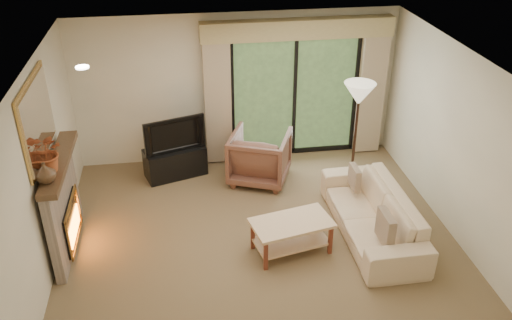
{
  "coord_description": "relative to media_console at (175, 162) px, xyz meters",
  "views": [
    {
      "loc": [
        -0.97,
        -6.15,
        4.72
      ],
      "look_at": [
        0.0,
        0.3,
        1.1
      ],
      "focal_mm": 38.0,
      "sensor_mm": 36.0,
      "label": 1
    }
  ],
  "objects": [
    {
      "name": "sliding_door",
      "position": [
        2.13,
        0.5,
        0.85
      ],
      "size": [
        2.26,
        0.1,
        2.16
      ],
      "primitive_type": null,
      "color": "black",
      "rests_on": "floor"
    },
    {
      "name": "curtain_right",
      "position": [
        3.48,
        0.39,
        0.95
      ],
      "size": [
        0.45,
        0.18,
        2.35
      ],
      "primitive_type": "cube",
      "color": "tan",
      "rests_on": "floor"
    },
    {
      "name": "pillow_near",
      "position": [
        2.67,
        -2.73,
        0.31
      ],
      "size": [
        0.11,
        0.42,
        0.42
      ],
      "primitive_type": "cube",
      "rotation": [
        0.0,
        0.0,
        0.01
      ],
      "color": "brown",
      "rests_on": "sofa"
    },
    {
      "name": "mirror",
      "position": [
        -1.58,
        -1.75,
        1.7
      ],
      "size": [
        0.07,
        1.45,
        1.02
      ],
      "primitive_type": null,
      "color": "#BD9048",
      "rests_on": "wall_left"
    },
    {
      "name": "armchair",
      "position": [
        1.39,
        -0.36,
        0.18
      ],
      "size": [
        1.21,
        1.22,
        0.86
      ],
      "primitive_type": "imported",
      "rotation": [
        0.0,
        0.0,
        2.76
      ],
      "color": "brown",
      "rests_on": "floor"
    },
    {
      "name": "wall_left",
      "position": [
        -1.62,
        -1.95,
        1.05
      ],
      "size": [
        0.0,
        5.0,
        5.0
      ],
      "primitive_type": "plane",
      "rotation": [
        1.57,
        0.0,
        1.57
      ],
      "color": "beige",
      "rests_on": "ground"
    },
    {
      "name": "tv",
      "position": [
        0.0,
        0.0,
        0.55
      ],
      "size": [
        1.02,
        0.43,
        0.59
      ],
      "primitive_type": "imported",
      "rotation": [
        0.0,
        0.0,
        0.3
      ],
      "color": "black",
      "rests_on": "media_console"
    },
    {
      "name": "fireplace",
      "position": [
        -1.5,
        -1.75,
        0.43
      ],
      "size": [
        0.24,
        1.7,
        1.37
      ],
      "primitive_type": null,
      "color": "gray",
      "rests_on": "floor"
    },
    {
      "name": "floor",
      "position": [
        1.13,
        -1.95,
        -0.25
      ],
      "size": [
        5.5,
        5.5,
        0.0
      ],
      "primitive_type": "plane",
      "color": "brown",
      "rests_on": "ground"
    },
    {
      "name": "coffee_table",
      "position": [
        1.52,
        -2.3,
        -0.01
      ],
      "size": [
        1.17,
        0.81,
        0.48
      ],
      "primitive_type": null,
      "rotation": [
        0.0,
        0.0,
        0.22
      ],
      "color": "#DEB384",
      "rests_on": "floor"
    },
    {
      "name": "ceiling",
      "position": [
        1.13,
        -1.95,
        2.35
      ],
      "size": [
        5.5,
        5.5,
        0.0
      ],
      "primitive_type": "plane",
      "rotation": [
        3.14,
        0.0,
        0.0
      ],
      "color": "white",
      "rests_on": "ground"
    },
    {
      "name": "wall_right",
      "position": [
        3.88,
        -1.95,
        1.05
      ],
      "size": [
        0.0,
        5.0,
        5.0
      ],
      "primitive_type": "plane",
      "rotation": [
        1.57,
        0.0,
        -1.57
      ],
      "color": "beige",
      "rests_on": "ground"
    },
    {
      "name": "floor_lamp",
      "position": [
        2.84,
        -0.79,
        0.65
      ],
      "size": [
        0.63,
        0.63,
        1.8
      ],
      "primitive_type": null,
      "rotation": [
        0.0,
        0.0,
        0.37
      ],
      "color": "beige",
      "rests_on": "floor"
    },
    {
      "name": "media_console",
      "position": [
        0.0,
        0.0,
        0.0
      ],
      "size": [
        1.09,
        0.73,
        0.5
      ],
      "primitive_type": "cube",
      "rotation": [
        0.0,
        0.0,
        0.3
      ],
      "color": "black",
      "rests_on": "floor"
    },
    {
      "name": "cornice",
      "position": [
        2.13,
        0.41,
        2.07
      ],
      "size": [
        3.2,
        0.24,
        0.32
      ],
      "primitive_type": "cube",
      "color": "tan",
      "rests_on": "wall_back"
    },
    {
      "name": "vase",
      "position": [
        -1.48,
        -2.29,
        1.25
      ],
      "size": [
        0.3,
        0.3,
        0.26
      ],
      "primitive_type": "imported",
      "rotation": [
        0.0,
        0.0,
        -0.28
      ],
      "color": "#4C3522",
      "rests_on": "fireplace"
    },
    {
      "name": "wall_back",
      "position": [
        1.13,
        0.55,
        1.05
      ],
      "size": [
        5.0,
        0.0,
        5.0
      ],
      "primitive_type": "plane",
      "rotation": [
        1.57,
        0.0,
        0.0
      ],
      "color": "beige",
      "rests_on": "ground"
    },
    {
      "name": "pillow_far",
      "position": [
        2.67,
        -1.42,
        0.3
      ],
      "size": [
        0.09,
        0.35,
        0.34
      ],
      "primitive_type": "cube",
      "rotation": [
        0.0,
        0.0,
        0.01
      ],
      "color": "brown",
      "rests_on": "sofa"
    },
    {
      "name": "branches",
      "position": [
        -1.48,
        -2.05,
        1.38
      ],
      "size": [
        0.59,
        0.55,
        0.53
      ],
      "primitive_type": "imported",
      "rotation": [
        0.0,
        0.0,
        -0.35
      ],
      "color": "#A14A25",
      "rests_on": "fireplace"
    },
    {
      "name": "curtain_left",
      "position": [
        0.78,
        0.39,
        0.95
      ],
      "size": [
        0.45,
        0.18,
        2.35
      ],
      "primitive_type": "cube",
      "color": "tan",
      "rests_on": "floor"
    },
    {
      "name": "sofa",
      "position": [
        2.74,
        -2.07,
        0.08
      ],
      "size": [
        0.91,
        2.28,
        0.66
      ],
      "primitive_type": "imported",
      "rotation": [
        0.0,
        0.0,
        -1.56
      ],
      "color": "beige",
      "rests_on": "floor"
    },
    {
      "name": "wall_front",
      "position": [
        1.13,
        -4.45,
        1.05
      ],
      "size": [
        5.0,
        0.0,
        5.0
      ],
      "primitive_type": "plane",
      "rotation": [
        -1.57,
        0.0,
        0.0
      ],
      "color": "beige",
      "rests_on": "ground"
    }
  ]
}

